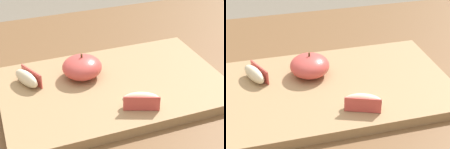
{
  "view_description": "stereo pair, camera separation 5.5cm",
  "coord_description": "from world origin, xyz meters",
  "views": [
    {
      "loc": [
        -0.21,
        -0.55,
        1.17
      ],
      "look_at": [
        -0.0,
        -0.01,
        0.81
      ],
      "focal_mm": 58.2,
      "sensor_mm": 36.0,
      "label": 1
    },
    {
      "loc": [
        -0.15,
        -0.57,
        1.17
      ],
      "look_at": [
        -0.0,
        -0.01,
        0.81
      ],
      "focal_mm": 58.2,
      "sensor_mm": 36.0,
      "label": 2
    }
  ],
  "objects": [
    {
      "name": "dining_table",
      "position": [
        0.0,
        0.0,
        0.67
      ],
      "size": [
        1.47,
        0.83,
        0.77
      ],
      "color": "brown",
      "rests_on": "ground_plane"
    },
    {
      "name": "cutting_board",
      "position": [
        -0.0,
        -0.01,
        0.78
      ],
      "size": [
        0.42,
        0.27,
        0.02
      ],
      "color": "#A37F56",
      "rests_on": "dining_table"
    },
    {
      "name": "apple_half_skin_up",
      "position": [
        -0.05,
        0.04,
        0.81
      ],
      "size": [
        0.08,
        0.08,
        0.05
      ],
      "color": "#D14C47",
      "rests_on": "cutting_board"
    },
    {
      "name": "apple_wedge_front",
      "position": [
        -0.15,
        0.05,
        0.81
      ],
      "size": [
        0.05,
        0.07,
        0.03
      ],
      "color": "beige",
      "rests_on": "cutting_board"
    },
    {
      "name": "apple_wedge_back",
      "position": [
        0.02,
        -0.09,
        0.81
      ],
      "size": [
        0.07,
        0.05,
        0.03
      ],
      "color": "beige",
      "rests_on": "cutting_board"
    }
  ]
}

